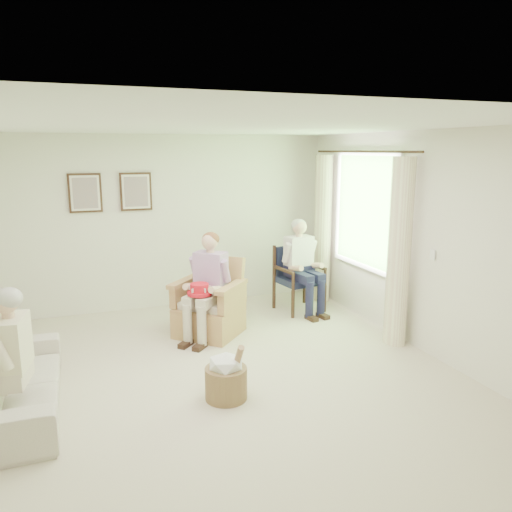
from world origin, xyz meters
The scene contains 18 objects.
floor centered at (0.00, 0.00, 0.00)m, with size 5.50×5.50×0.00m, color beige.
back_wall centered at (0.00, 2.75, 1.30)m, with size 5.00×0.04×2.60m, color silver.
front_wall centered at (0.00, -2.75, 1.30)m, with size 5.00×0.04×2.60m, color silver.
right_wall centered at (2.50, 0.00, 1.30)m, with size 0.04×5.50×2.60m, color silver.
ceiling centered at (0.00, 0.00, 2.60)m, with size 5.00×5.50×0.02m, color white.
window centered at (2.46, 1.20, 1.58)m, with size 0.13×2.50×1.63m.
curtain_left centered at (2.33, 0.22, 1.15)m, with size 0.34×0.34×2.30m, color #F7F1C1.
curtain_right centered at (2.33, 2.18, 1.15)m, with size 0.34×0.34×2.30m, color #F7F1C1.
framed_print_left centered at (-1.15, 2.71, 1.78)m, with size 0.45×0.05×0.55m.
framed_print_right centered at (-0.45, 2.71, 1.78)m, with size 0.45×0.05×0.55m.
wicker_armchair centered at (0.24, 1.35, 0.32)m, with size 0.78×0.77×0.99m.
wood_armchair centered at (1.77, 1.91, 0.52)m, with size 0.61×0.58×0.95m.
sofa centered at (-1.95, 0.04, 0.28)m, with size 0.74×1.90×0.56m, color beige.
person_wicker centered at (0.24, 1.22, 0.77)m, with size 0.40×0.63×1.33m.
person_dark centered at (1.77, 1.75, 0.79)m, with size 0.40×0.63×1.35m.
person_sofa centered at (-1.95, -0.31, 0.69)m, with size 0.42×0.63×1.23m.
red_hat centered at (0.06, 1.08, 0.68)m, with size 0.30×0.30×0.14m.
hatbox centered at (-0.07, -0.42, 0.23)m, with size 0.51×0.51×0.60m.
Camera 1 is at (-1.36, -4.71, 2.37)m, focal length 35.00 mm.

